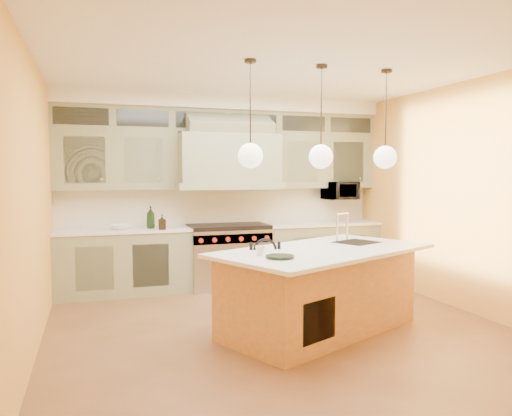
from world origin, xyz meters
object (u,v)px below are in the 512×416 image
object	(u,v)px
range	(228,255)
counter_stool	(268,282)
kitchen_island	(320,288)
microwave	(340,191)

from	to	relation	value
range	counter_stool	size ratio (longest dim) A/B	1.15
kitchen_island	counter_stool	distance (m)	0.63
range	microwave	bearing A→B (deg)	3.12
counter_stool	range	bearing A→B (deg)	91.19
range	kitchen_island	world-z (taller)	kitchen_island
range	microwave	world-z (taller)	microwave
microwave	kitchen_island	bearing A→B (deg)	-121.71
range	microwave	distance (m)	2.18
range	kitchen_island	xyz separation A→B (m)	(0.41, -2.39, -0.01)
counter_stool	microwave	xyz separation A→B (m)	(2.17, 2.52, 0.86)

